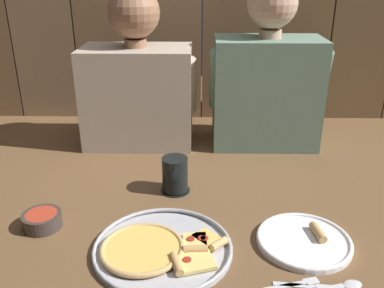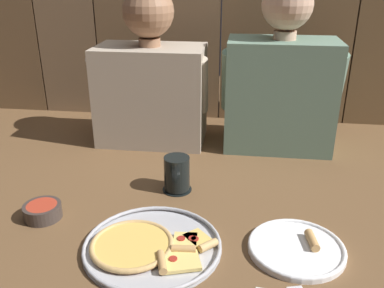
# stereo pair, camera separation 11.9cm
# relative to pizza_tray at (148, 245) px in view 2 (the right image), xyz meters

# --- Properties ---
(ground_plane) EXTENTS (3.20, 3.20, 0.00)m
(ground_plane) POSITION_rel_pizza_tray_xyz_m (0.11, 0.15, -0.01)
(ground_plane) COLOR brown
(pizza_tray) EXTENTS (0.35, 0.35, 0.03)m
(pizza_tray) POSITION_rel_pizza_tray_xyz_m (0.00, 0.00, 0.00)
(pizza_tray) COLOR #B2B2B7
(pizza_tray) RESTS_ON ground
(dinner_plate) EXTENTS (0.24, 0.24, 0.03)m
(dinner_plate) POSITION_rel_pizza_tray_xyz_m (0.37, 0.04, -0.00)
(dinner_plate) COLOR white
(dinner_plate) RESTS_ON ground
(drinking_glass) EXTENTS (0.09, 0.09, 0.11)m
(drinking_glass) POSITION_rel_pizza_tray_xyz_m (0.02, 0.30, 0.05)
(drinking_glass) COLOR black
(drinking_glass) RESTS_ON ground
(dipping_bowl) EXTENTS (0.10, 0.10, 0.04)m
(dipping_bowl) POSITION_rel_pizza_tray_xyz_m (-0.32, 0.10, 0.01)
(dipping_bowl) COLOR #3D332D
(dipping_bowl) RESTS_ON ground
(diner_left) EXTENTS (0.44, 0.24, 0.59)m
(diner_left) POSITION_rel_pizza_tray_xyz_m (-0.14, 0.69, 0.25)
(diner_left) COLOR #B2A38E
(diner_left) RESTS_ON ground
(diner_right) EXTENTS (0.43, 0.22, 0.62)m
(diner_right) POSITION_rel_pizza_tray_xyz_m (0.35, 0.69, 0.27)
(diner_right) COLOR slate
(diner_right) RESTS_ON ground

